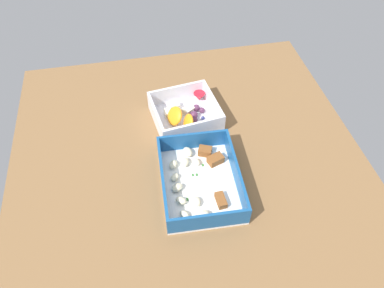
{
  "coord_description": "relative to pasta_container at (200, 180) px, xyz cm",
  "views": [
    {
      "loc": [
        52.28,
        -9.24,
        66.56
      ],
      "look_at": [
        -1.73,
        1.33,
        4.0
      ],
      "focal_mm": 34.12,
      "sensor_mm": 36.0,
      "label": 1
    }
  ],
  "objects": [
    {
      "name": "table_surface",
      "position": [
        -8.11,
        -1.03,
        -2.55
      ],
      "size": [
        80.0,
        80.0,
        2.0
      ],
      "primitive_type": "cube",
      "color": "brown",
      "rests_on": "ground"
    },
    {
      "name": "paper_cup_liner",
      "position": [
        -30.24,
        2.37,
        -0.81
      ],
      "size": [
        3.33,
        3.33,
        1.48
      ],
      "primitive_type": "cylinder",
      "color": "white",
      "rests_on": "table_surface"
    },
    {
      "name": "pasta_container",
      "position": [
        0.0,
        0.0,
        0.0
      ],
      "size": [
        22.09,
        17.12,
        5.18
      ],
      "rotation": [
        0.0,
        0.0,
        -0.04
      ],
      "color": "white",
      "rests_on": "table_surface"
    },
    {
      "name": "fruit_bowl",
      "position": [
        -20.03,
        0.72,
        0.3
      ],
      "size": [
        16.41,
        17.11,
        5.26
      ],
      "rotation": [
        0.0,
        0.0,
        0.14
      ],
      "color": "white",
      "rests_on": "table_surface"
    }
  ]
}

